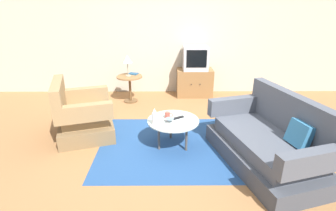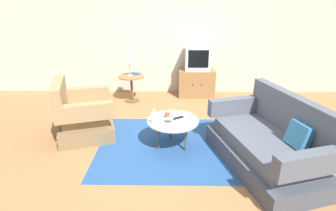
# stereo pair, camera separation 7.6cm
# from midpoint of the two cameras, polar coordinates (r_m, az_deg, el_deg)

# --- Properties ---
(ground_plane) EXTENTS (16.00, 16.00, 0.00)m
(ground_plane) POSITION_cam_midpoint_polar(r_m,az_deg,el_deg) (4.07, -1.05, -8.36)
(ground_plane) COLOR olive
(back_wall) EXTENTS (9.00, 0.12, 2.70)m
(back_wall) POSITION_cam_midpoint_polar(r_m,az_deg,el_deg) (6.09, -0.89, 15.37)
(back_wall) COLOR #BCB29E
(back_wall) RESTS_ON ground
(area_rug) EXTENTS (2.21, 1.87, 0.00)m
(area_rug) POSITION_cam_midpoint_polar(r_m,az_deg,el_deg) (4.04, 0.54, -8.58)
(area_rug) COLOR navy
(area_rug) RESTS_ON ground
(armchair) EXTENTS (1.06, 1.12, 0.92)m
(armchair) POSITION_cam_midpoint_polar(r_m,az_deg,el_deg) (4.41, -18.70, -2.38)
(armchair) COLOR brown
(armchair) RESTS_ON ground
(couch) EXTENTS (1.32, 1.88, 0.93)m
(couch) POSITION_cam_midpoint_polar(r_m,az_deg,el_deg) (3.71, 20.54, -7.67)
(couch) COLOR #3E424B
(couch) RESTS_ON ground
(coffee_table) EXTENTS (0.76, 0.76, 0.42)m
(coffee_table) POSITION_cam_midpoint_polar(r_m,az_deg,el_deg) (3.86, 0.53, -3.67)
(coffee_table) COLOR #B2C6C1
(coffee_table) RESTS_ON ground
(side_table) EXTENTS (0.54, 0.54, 0.56)m
(side_table) POSITION_cam_midpoint_polar(r_m,az_deg,el_deg) (5.65, -8.65, 4.80)
(side_table) COLOR olive
(side_table) RESTS_ON ground
(tv_stand) EXTENTS (0.79, 0.49, 0.61)m
(tv_stand) POSITION_cam_midpoint_polar(r_m,az_deg,el_deg) (6.01, 5.39, 4.98)
(tv_stand) COLOR olive
(tv_stand) RESTS_ON ground
(television) EXTENTS (0.53, 0.44, 0.51)m
(television) POSITION_cam_midpoint_polar(r_m,az_deg,el_deg) (5.85, 5.61, 10.17)
(television) COLOR #B7B7BC
(television) RESTS_ON tv_stand
(table_lamp) EXTENTS (0.20, 0.20, 0.44)m
(table_lamp) POSITION_cam_midpoint_polar(r_m,az_deg,el_deg) (5.53, -9.21, 9.75)
(table_lamp) COLOR #9E937A
(table_lamp) RESTS_ON side_table
(vase) EXTENTS (0.07, 0.07, 0.25)m
(vase) POSITION_cam_midpoint_polar(r_m,az_deg,el_deg) (3.67, -3.53, -2.45)
(vase) COLOR white
(vase) RESTS_ON coffee_table
(mug) EXTENTS (0.12, 0.08, 0.09)m
(mug) POSITION_cam_midpoint_polar(r_m,az_deg,el_deg) (3.89, -0.63, -2.09)
(mug) COLOR #B74C3D
(mug) RESTS_ON coffee_table
(bowl) EXTENTS (0.13, 0.13, 0.06)m
(bowl) POSITION_cam_midpoint_polar(r_m,az_deg,el_deg) (3.77, -0.25, -3.23)
(bowl) COLOR slate
(bowl) RESTS_ON coffee_table
(tv_remote_dark) EXTENTS (0.17, 0.13, 0.02)m
(tv_remote_dark) POSITION_cam_midpoint_polar(r_m,az_deg,el_deg) (3.90, 1.69, -2.64)
(tv_remote_dark) COLOR black
(tv_remote_dark) RESTS_ON coffee_table
(tv_remote_silver) EXTENTS (0.17, 0.06, 0.02)m
(tv_remote_silver) POSITION_cam_midpoint_polar(r_m,az_deg,el_deg) (4.08, 2.04, -1.49)
(tv_remote_silver) COLOR #B2B2B7
(tv_remote_silver) RESTS_ON coffee_table
(book) EXTENTS (0.23, 0.20, 0.02)m
(book) POSITION_cam_midpoint_polar(r_m,az_deg,el_deg) (5.74, -7.92, 6.84)
(book) COLOR navy
(book) RESTS_ON side_table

